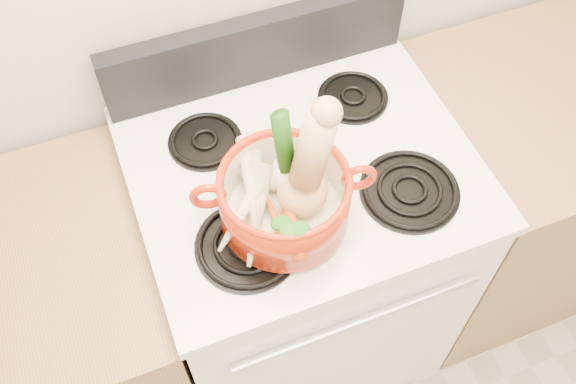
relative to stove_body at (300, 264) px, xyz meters
name	(u,v)px	position (x,y,z in m)	size (l,w,h in m)	color
stove_body	(300,264)	(0.00, 0.00, 0.00)	(0.76, 0.65, 0.92)	white
cooktop	(303,167)	(0.00, 0.00, 0.47)	(0.78, 0.67, 0.03)	silver
control_backsplash	(257,49)	(0.00, 0.30, 0.58)	(0.76, 0.05, 0.18)	black
oven_handle	(359,323)	(0.00, -0.34, 0.32)	(0.02, 0.02, 0.60)	silver
burner_front_left	(248,245)	(-0.19, -0.16, 0.50)	(0.22, 0.22, 0.02)	black
burner_front_right	(410,190)	(0.19, -0.16, 0.50)	(0.22, 0.22, 0.02)	black
burner_back_left	(205,140)	(-0.19, 0.14, 0.50)	(0.17, 0.17, 0.02)	black
burner_back_right	(353,96)	(0.19, 0.14, 0.50)	(0.17, 0.17, 0.02)	black
dutch_oven	(284,199)	(-0.10, -0.13, 0.57)	(0.27, 0.27, 0.13)	#A2210A
pot_handle_left	(208,196)	(-0.24, -0.10, 0.62)	(0.08, 0.08, 0.02)	#A2210A
pot_handle_right	(359,177)	(0.05, -0.16, 0.62)	(0.08, 0.08, 0.02)	#A2210A
squash	(304,165)	(-0.06, -0.13, 0.67)	(0.12, 0.12, 0.28)	tan
leek	(286,162)	(-0.08, -0.11, 0.67)	(0.04, 0.04, 0.26)	white
ginger	(278,179)	(-0.08, -0.06, 0.56)	(0.08, 0.06, 0.04)	#D9BB86
parsnip_0	(257,209)	(-0.15, -0.12, 0.56)	(0.04, 0.04, 0.19)	beige
parsnip_1	(256,214)	(-0.16, -0.14, 0.57)	(0.05, 0.05, 0.22)	beige
parsnip_2	(257,185)	(-0.13, -0.07, 0.57)	(0.04, 0.04, 0.17)	beige
parsnip_3	(239,216)	(-0.19, -0.13, 0.57)	(0.04, 0.04, 0.16)	beige
parsnip_4	(255,181)	(-0.14, -0.07, 0.59)	(0.04, 0.04, 0.22)	beige
parsnip_5	(251,185)	(-0.15, -0.08, 0.59)	(0.04, 0.04, 0.22)	beige
carrot_0	(286,214)	(-0.10, -0.15, 0.55)	(0.03, 0.03, 0.16)	#CD570A
carrot_1	(278,226)	(-0.13, -0.18, 0.56)	(0.03, 0.03, 0.14)	#BC4E09
carrot_2	(291,219)	(-0.10, -0.18, 0.57)	(0.03, 0.03, 0.18)	#D5460A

